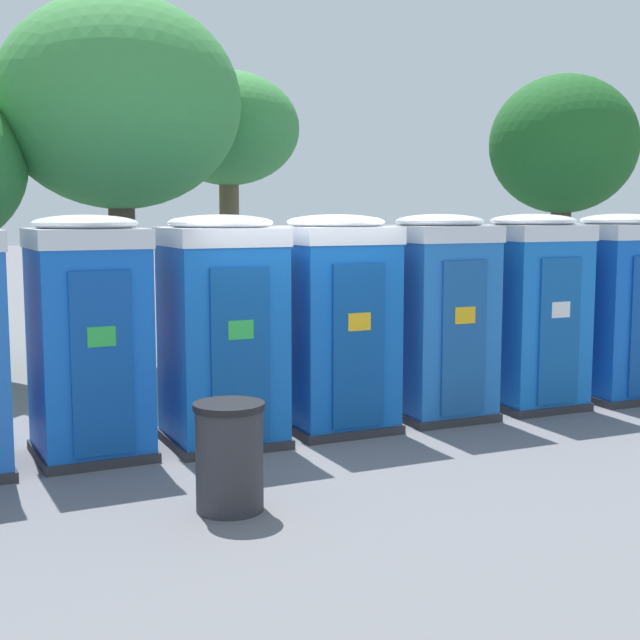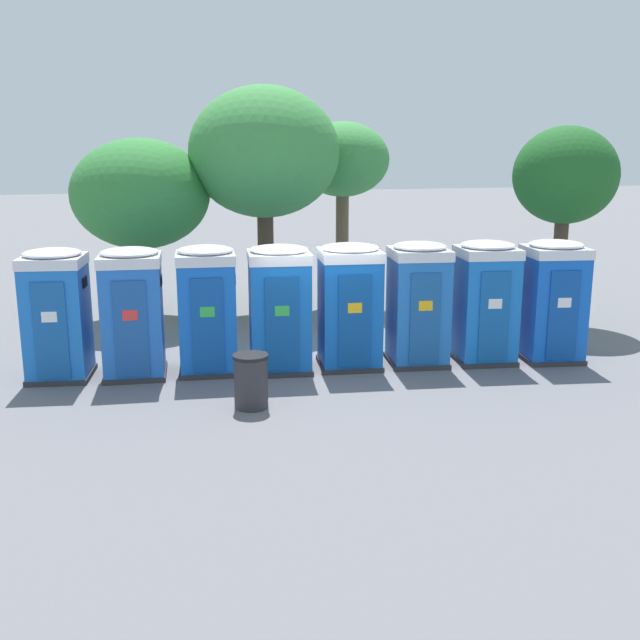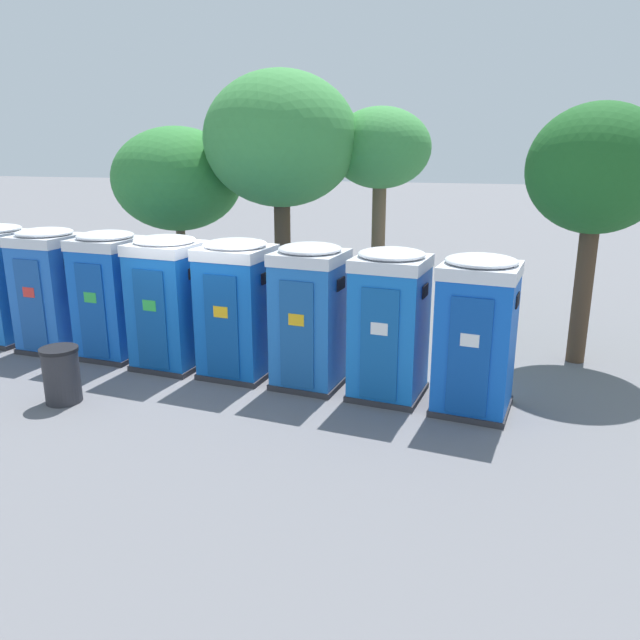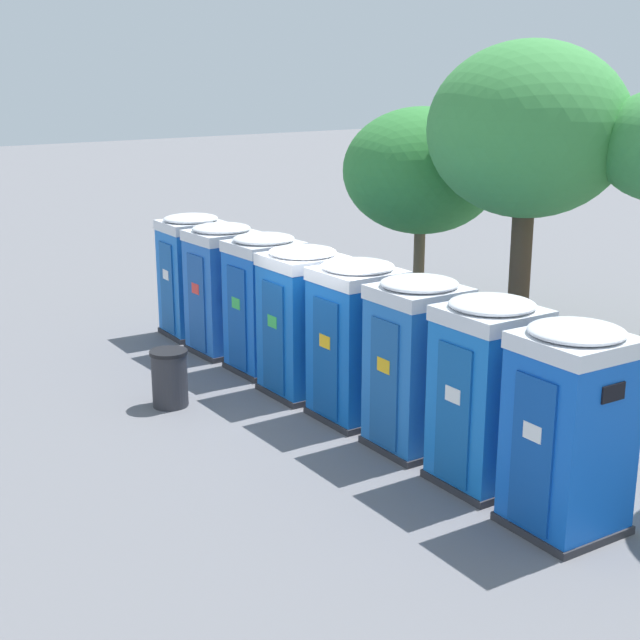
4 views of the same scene
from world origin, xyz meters
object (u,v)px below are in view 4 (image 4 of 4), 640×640
Objects in this scene: portapotty_1 at (223,288)px; portapotty_7 at (569,427)px; portapotty_6 at (487,391)px; trash_can at (170,378)px; portapotty_3 at (303,320)px; portapotty_2 at (264,302)px; street_tree_0 at (528,131)px; portapotty_5 at (417,363)px; street_tree_3 at (422,171)px; portapotty_4 at (356,340)px; portapotty_0 at (193,275)px.

portapotty_1 is 8.58m from portapotty_7.
trash_can is at bearing -161.93° from portapotty_6.
portapotty_6 is 1.00× the size of portapotty_7.
portapotty_3 is at bearing 174.97° from portapotty_6.
portapotty_6 is (5.69, -0.63, -0.00)m from portapotty_2.
portapotty_7 is at bearing -48.07° from street_tree_0.
street_tree_0 reaches higher than portapotty_7.
trash_can is at bearing -113.76° from portapotty_3.
portapotty_6 is at bearing -55.89° from street_tree_0.
portapotty_1 is 6.55m from street_tree_0.
street_tree_3 is at bearing 133.45° from portapotty_5.
street_tree_3 reaches higher than portapotty_4.
street_tree_0 reaches higher than street_tree_3.
portapotty_1 and portapotty_3 have the same top height.
street_tree_0 is at bearing 42.86° from portapotty_0.
street_tree_0 is (-0.82, 5.12, 2.95)m from portapotty_4.
street_tree_3 is at bearing 172.44° from street_tree_0.
portapotty_2 is 5.98m from street_tree_0.
street_tree_0 is (0.61, 5.04, 2.95)m from portapotty_3.
portapotty_3 and portapotty_7 have the same top height.
portapotty_5 reaches higher than trash_can.
portapotty_7 is (5.69, -0.62, 0.00)m from portapotty_3.
portapotty_1 is (1.42, -0.21, -0.00)m from portapotty_0.
portapotty_0 is 4.31m from trash_can.
portapotty_1 is at bearing -93.59° from street_tree_3.
portapotty_2 is 1.00× the size of portapotty_6.
street_tree_0 is (3.45, 4.72, 2.95)m from portapotty_1.
portapotty_2 is at bearing -77.96° from street_tree_3.
portapotty_7 is (8.53, -0.93, -0.00)m from portapotty_1.
portapotty_1 is 1.00× the size of portapotty_5.
portapotty_2 is at bearing -112.86° from street_tree_0.
portapotty_0 is at bearing -137.14° from street_tree_0.
portapotty_1 is 2.86m from portapotty_3.
portapotty_4 is at bearing -6.08° from portapotty_0.
portapotty_5 is 1.00× the size of portapotty_7.
portapotty_0 is at bearing 172.99° from portapotty_3.
portapotty_7 is at bearing -36.49° from street_tree_3.
portapotty_3 is 1.00× the size of portapotty_4.
portapotty_4 is 1.00× the size of portapotty_6.
portapotty_6 is at bearing -5.03° from portapotty_3.
portapotty_0 is at bearing 171.59° from portapotty_1.
portapotty_1 and portapotty_7 have the same top height.
portapotty_3 is 4.29m from portapotty_6.
street_tree_3 reaches higher than trash_can.
portapotty_6 and portapotty_7 have the same top height.
portapotty_6 is 2.68× the size of trash_can.
portapotty_4 is 5.97m from street_tree_0.
portapotty_1 is at bearing 129.05° from trash_can.
street_tree_0 is at bearing 77.94° from trash_can.
portapotty_5 is (1.42, -0.13, 0.00)m from portapotty_4.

